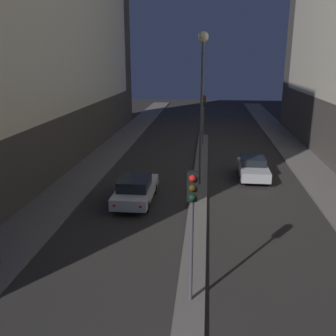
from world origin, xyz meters
name	(u,v)px	position (x,y,z in m)	size (l,w,h in m)	color
median_strip	(200,184)	(0.00, 16.43, 0.07)	(0.96, 30.86, 0.15)	#66605B
traffic_light_near	(192,208)	(0.00, 4.46, 3.36)	(0.32, 0.42, 4.36)	#4C4C51
traffic_light_mid	(204,109)	(0.00, 27.28, 3.36)	(0.32, 0.42, 4.36)	#4C4C51
street_lamp	(202,78)	(0.00, 16.15, 6.61)	(0.60, 0.60, 8.98)	#4C4C51
car_left_lane	(136,189)	(-3.45, 13.11, 0.75)	(1.89, 4.62, 1.48)	silver
car_right_lane	(253,168)	(3.45, 18.14, 0.72)	(1.81, 4.06, 1.40)	#B2B2B7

